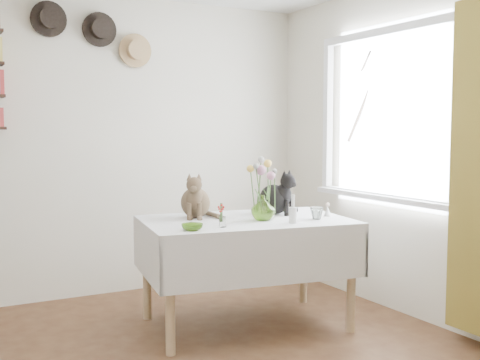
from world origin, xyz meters
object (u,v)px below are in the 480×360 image
dining_table (246,245)px  flower_vase (263,208)px  black_cat (274,191)px  tabby_cat (195,194)px

dining_table → flower_vase: 0.31m
dining_table → black_cat: (0.31, 0.13, 0.36)m
dining_table → tabby_cat: bearing=138.1°
dining_table → flower_vase: (0.08, -0.11, 0.28)m
dining_table → tabby_cat: size_ratio=4.70×
tabby_cat → flower_vase: (0.35, -0.35, -0.08)m
dining_table → tabby_cat: tabby_cat is taller
tabby_cat → dining_table: bearing=-13.9°
tabby_cat → black_cat: (0.59, -0.11, 0.00)m
black_cat → tabby_cat: bearing=144.4°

